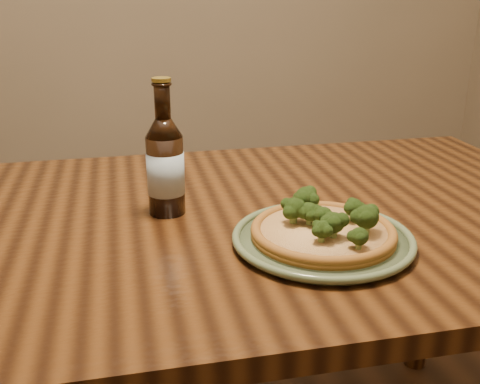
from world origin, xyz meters
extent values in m
cube|color=#42230E|center=(0.00, 0.10, 0.73)|extent=(1.60, 0.90, 0.04)
cylinder|color=#42230E|center=(0.73, 0.48, 0.35)|extent=(0.07, 0.07, 0.71)
cylinder|color=#586747|center=(0.17, -0.07, 0.76)|extent=(0.29, 0.29, 0.01)
torus|color=#586747|center=(0.17, -0.07, 0.76)|extent=(0.32, 0.32, 0.01)
torus|color=#586747|center=(0.17, -0.07, 0.76)|extent=(0.25, 0.25, 0.01)
cylinder|color=brown|center=(0.17, -0.07, 0.77)|extent=(0.25, 0.25, 0.01)
torus|color=brown|center=(0.17, -0.07, 0.78)|extent=(0.25, 0.25, 0.02)
cylinder|color=beige|center=(0.17, -0.07, 0.78)|extent=(0.22, 0.22, 0.01)
sphere|color=#314C17|center=(0.16, 0.01, 0.81)|extent=(0.06, 0.06, 0.04)
sphere|color=#314C17|center=(0.13, -0.03, 0.81)|extent=(0.05, 0.05, 0.04)
sphere|color=#314C17|center=(0.17, -0.07, 0.80)|extent=(0.04, 0.04, 0.03)
sphere|color=#314C17|center=(0.23, -0.05, 0.80)|extent=(0.05, 0.05, 0.03)
sphere|color=#314C17|center=(0.17, -0.10, 0.81)|extent=(0.04, 0.04, 0.04)
sphere|color=#314C17|center=(0.15, -0.12, 0.80)|extent=(0.04, 0.04, 0.03)
sphere|color=#314C17|center=(0.23, -0.10, 0.81)|extent=(0.05, 0.05, 0.04)
sphere|color=#314C17|center=(0.20, -0.15, 0.80)|extent=(0.04, 0.04, 0.03)
sphere|color=#314C17|center=(0.15, -0.04, 0.80)|extent=(0.03, 0.03, 0.03)
cylinder|color=black|center=(-0.08, 0.13, 0.83)|extent=(0.07, 0.07, 0.16)
cone|color=black|center=(-0.08, 0.13, 0.92)|extent=(0.07, 0.07, 0.03)
cylinder|color=black|center=(-0.08, 0.13, 0.97)|extent=(0.03, 0.03, 0.07)
torus|color=black|center=(-0.08, 0.13, 1.00)|extent=(0.04, 0.04, 0.01)
cylinder|color=#A58C33|center=(-0.08, 0.13, 1.01)|extent=(0.04, 0.04, 0.01)
cylinder|color=#AABECD|center=(-0.08, 0.13, 0.83)|extent=(0.07, 0.07, 0.08)
camera|label=1|loc=(-0.16, -0.90, 1.18)|focal=42.00mm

